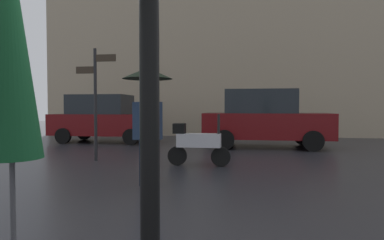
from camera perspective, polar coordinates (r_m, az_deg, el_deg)
name	(u,v)px	position (r m, az deg, el deg)	size (l,w,h in m)	color
folded_patio_umbrella_far	(10,51)	(2.60, -28.25, 10.11)	(0.43, 0.43, 2.61)	black
pedestrian_with_umbrella	(148,99)	(6.06, -7.47, 3.55)	(0.88, 0.88, 2.09)	black
parked_scooter	(197,142)	(8.08, 0.82, -3.79)	(1.50, 0.32, 1.23)	black
parked_car_left	(264,118)	(12.07, 12.03, 0.26)	(4.30, 2.07, 2.00)	#590C0F
parked_car_right	(104,119)	(14.05, -14.54, 0.24)	(4.15, 1.91, 1.89)	#590C0F
street_signpost	(96,93)	(9.17, -15.88, 4.41)	(1.08, 0.08, 2.91)	black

